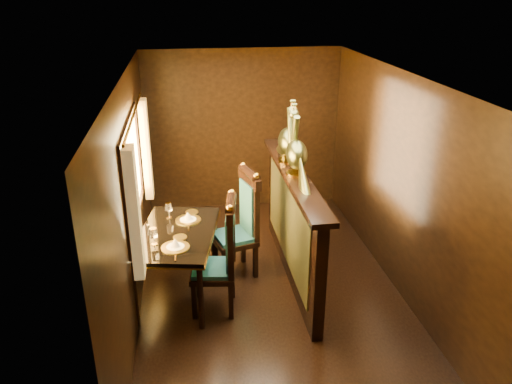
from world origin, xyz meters
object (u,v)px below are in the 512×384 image
chair_left (224,252)px  peacock_right (289,130)px  chair_right (243,219)px  peacock_left (297,142)px  dining_table (177,238)px

chair_left → peacock_right: size_ratio=1.68×
chair_right → peacock_left: peacock_left is taller
chair_right → peacock_left: size_ratio=1.76×
chair_right → chair_left: bearing=-127.1°
peacock_left → peacock_right: size_ratio=0.97×
dining_table → peacock_left: size_ratio=1.92×
chair_left → chair_right: 0.81m
chair_left → dining_table: bearing=154.0°
chair_left → chair_right: bearing=76.4°
chair_right → dining_table: bearing=-168.5°
peacock_right → chair_right: bearing=-161.1°
chair_right → peacock_right: bearing=3.6°
peacock_right → dining_table: bearing=-156.4°
chair_left → peacock_right: peacock_right is taller
chair_right → peacock_right: peacock_right is taller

